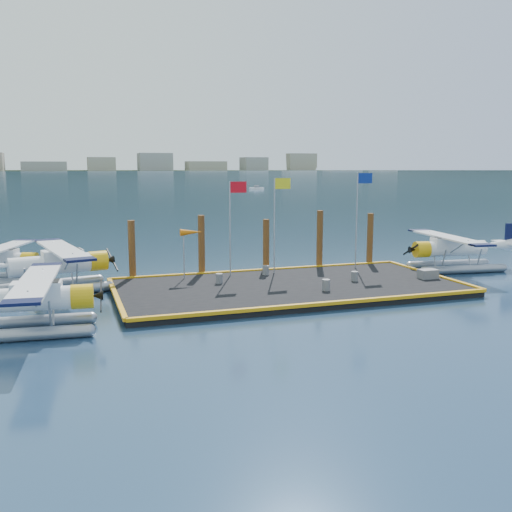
{
  "coord_description": "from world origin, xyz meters",
  "views": [
    {
      "loc": [
        -12.35,
        -30.86,
        7.38
      ],
      "look_at": [
        -1.36,
        2.0,
        1.89
      ],
      "focal_mm": 40.0,
      "sensor_mm": 36.0,
      "label": 1
    }
  ],
  "objects_px": {
    "windsock": "(191,233)",
    "piling_1": "(202,247)",
    "drum_5": "(266,270)",
    "flagpole_yellow": "(277,210)",
    "piling_3": "(320,241)",
    "drum_3": "(326,285)",
    "piling_2": "(266,247)",
    "drum_2": "(354,276)",
    "crate": "(428,274)",
    "seaplane_d": "(452,251)",
    "seaplane_a": "(28,303)",
    "drum_0": "(219,278)",
    "piling_4": "(370,241)",
    "seaplane_b": "(56,267)",
    "piling_0": "(132,252)",
    "flagpole_blue": "(360,206)",
    "flagpole_red": "(233,213)"
  },
  "relations": [
    {
      "from": "windsock",
      "to": "piling_1",
      "type": "relative_size",
      "value": 0.74
    },
    {
      "from": "drum_5",
      "to": "piling_1",
      "type": "xyz_separation_m",
      "value": [
        -3.75,
        2.06,
        1.4
      ]
    },
    {
      "from": "flagpole_yellow",
      "to": "piling_3",
      "type": "relative_size",
      "value": 1.44
    },
    {
      "from": "drum_3",
      "to": "drum_5",
      "type": "relative_size",
      "value": 1.07
    },
    {
      "from": "piling_2",
      "to": "drum_2",
      "type": "bearing_deg",
      "value": -56.4
    },
    {
      "from": "drum_5",
      "to": "crate",
      "type": "relative_size",
      "value": 0.53
    },
    {
      "from": "crate",
      "to": "piling_3",
      "type": "relative_size",
      "value": 0.26
    },
    {
      "from": "drum_2",
      "to": "seaplane_d",
      "type": "bearing_deg",
      "value": 16.79
    },
    {
      "from": "seaplane_a",
      "to": "drum_0",
      "type": "height_order",
      "value": "seaplane_a"
    },
    {
      "from": "flagpole_yellow",
      "to": "piling_4",
      "type": "xyz_separation_m",
      "value": [
        7.8,
        1.6,
        -2.51
      ]
    },
    {
      "from": "drum_2",
      "to": "windsock",
      "type": "relative_size",
      "value": 0.19
    },
    {
      "from": "seaplane_b",
      "to": "drum_5",
      "type": "bearing_deg",
      "value": 75.56
    },
    {
      "from": "piling_4",
      "to": "seaplane_b",
      "type": "bearing_deg",
      "value": -176.21
    },
    {
      "from": "drum_3",
      "to": "windsock",
      "type": "height_order",
      "value": "windsock"
    },
    {
      "from": "piling_3",
      "to": "seaplane_d",
      "type": "bearing_deg",
      "value": -17.92
    },
    {
      "from": "drum_3",
      "to": "crate",
      "type": "distance_m",
      "value": 7.68
    },
    {
      "from": "windsock",
      "to": "seaplane_d",
      "type": "bearing_deg",
      "value": -3.99
    },
    {
      "from": "seaplane_b",
      "to": "crate",
      "type": "bearing_deg",
      "value": 65.63
    },
    {
      "from": "seaplane_d",
      "to": "piling_3",
      "type": "xyz_separation_m",
      "value": [
        -8.93,
        2.89,
        0.71
      ]
    },
    {
      "from": "drum_0",
      "to": "drum_3",
      "type": "bearing_deg",
      "value": -36.63
    },
    {
      "from": "seaplane_a",
      "to": "piling_0",
      "type": "distance_m",
      "value": 11.39
    },
    {
      "from": "flagpole_yellow",
      "to": "flagpole_blue",
      "type": "height_order",
      "value": "flagpole_blue"
    },
    {
      "from": "seaplane_b",
      "to": "drum_5",
      "type": "height_order",
      "value": "seaplane_b"
    },
    {
      "from": "drum_5",
      "to": "windsock",
      "type": "bearing_deg",
      "value": 174.51
    },
    {
      "from": "windsock",
      "to": "piling_3",
      "type": "height_order",
      "value": "piling_3"
    },
    {
      "from": "seaplane_d",
      "to": "flagpole_yellow",
      "type": "height_order",
      "value": "flagpole_yellow"
    },
    {
      "from": "seaplane_b",
      "to": "piling_0",
      "type": "xyz_separation_m",
      "value": [
        4.56,
        1.43,
        0.48
      ]
    },
    {
      "from": "drum_3",
      "to": "piling_1",
      "type": "height_order",
      "value": "piling_1"
    },
    {
      "from": "drum_3",
      "to": "crate",
      "type": "relative_size",
      "value": 0.56
    },
    {
      "from": "drum_5",
      "to": "piling_1",
      "type": "height_order",
      "value": "piling_1"
    },
    {
      "from": "seaplane_a",
      "to": "windsock",
      "type": "bearing_deg",
      "value": 137.05
    },
    {
      "from": "flagpole_red",
      "to": "drum_0",
      "type": "bearing_deg",
      "value": -125.43
    },
    {
      "from": "seaplane_d",
      "to": "drum_3",
      "type": "xyz_separation_m",
      "value": [
        -12.02,
        -4.72,
        -0.72
      ]
    },
    {
      "from": "windsock",
      "to": "piling_1",
      "type": "bearing_deg",
      "value": 57.34
    },
    {
      "from": "drum_5",
      "to": "drum_2",
      "type": "bearing_deg",
      "value": -38.58
    },
    {
      "from": "drum_5",
      "to": "flagpole_red",
      "type": "distance_m",
      "value": 4.25
    },
    {
      "from": "drum_2",
      "to": "flagpole_red",
      "type": "bearing_deg",
      "value": 148.24
    },
    {
      "from": "seaplane_d",
      "to": "seaplane_b",
      "type": "bearing_deg",
      "value": 93.86
    },
    {
      "from": "drum_5",
      "to": "piling_1",
      "type": "bearing_deg",
      "value": 151.23
    },
    {
      "from": "drum_3",
      "to": "piling_3",
      "type": "distance_m",
      "value": 8.33
    },
    {
      "from": "piling_4",
      "to": "piling_2",
      "type": "bearing_deg",
      "value": 180.0
    },
    {
      "from": "windsock",
      "to": "piling_3",
      "type": "bearing_deg",
      "value": 9.53
    },
    {
      "from": "drum_5",
      "to": "windsock",
      "type": "relative_size",
      "value": 0.19
    },
    {
      "from": "drum_5",
      "to": "flagpole_red",
      "type": "bearing_deg",
      "value": 167.35
    },
    {
      "from": "drum_5",
      "to": "flagpole_yellow",
      "type": "height_order",
      "value": "flagpole_yellow"
    },
    {
      "from": "drum_5",
      "to": "seaplane_b",
      "type": "bearing_deg",
      "value": 177.19
    },
    {
      "from": "drum_0",
      "to": "piling_4",
      "type": "height_order",
      "value": "piling_4"
    },
    {
      "from": "drum_0",
      "to": "seaplane_a",
      "type": "bearing_deg",
      "value": -149.1
    },
    {
      "from": "flagpole_red",
      "to": "flagpole_blue",
      "type": "bearing_deg",
      "value": -0.0
    },
    {
      "from": "piling_2",
      "to": "piling_4",
      "type": "bearing_deg",
      "value": 0.0
    }
  ]
}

